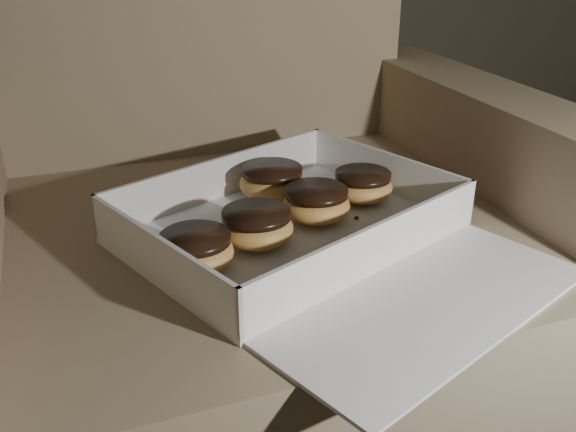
# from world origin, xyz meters

# --- Properties ---
(armchair) EXTENTS (0.94, 0.79, 0.98)m
(armchair) POSITION_xyz_m (-0.42, 0.83, 0.31)
(armchair) COLOR #827253
(armchair) RESTS_ON floor
(bakery_box) EXTENTS (0.56, 0.60, 0.07)m
(bakery_box) POSITION_xyz_m (-0.37, 0.66, 0.45)
(bakery_box) COLOR white
(bakery_box) RESTS_ON armchair
(donut_a) EXTENTS (0.09, 0.09, 0.04)m
(donut_a) POSITION_xyz_m (-0.26, 0.75, 0.47)
(donut_a) COLOR gold
(donut_a) RESTS_ON bakery_box
(donut_b) EXTENTS (0.10, 0.10, 0.05)m
(donut_b) POSITION_xyz_m (-0.45, 0.67, 0.47)
(donut_b) COLOR gold
(donut_b) RESTS_ON bakery_box
(donut_c) EXTENTS (0.09, 0.09, 0.05)m
(donut_c) POSITION_xyz_m (-0.35, 0.71, 0.47)
(donut_c) COLOR gold
(donut_c) RESTS_ON bakery_box
(donut_d) EXTENTS (0.10, 0.10, 0.05)m
(donut_d) POSITION_xyz_m (-0.38, 0.81, 0.47)
(donut_d) COLOR gold
(donut_d) RESTS_ON bakery_box
(donut_e) EXTENTS (0.09, 0.09, 0.05)m
(donut_e) POSITION_xyz_m (-0.54, 0.64, 0.47)
(donut_e) COLOR gold
(donut_e) RESTS_ON bakery_box
(crumb_a) EXTENTS (0.01, 0.01, 0.00)m
(crumb_a) POSITION_xyz_m (-0.29, 0.70, 0.45)
(crumb_a) COLOR black
(crumb_a) RESTS_ON bakery_box
(crumb_b) EXTENTS (0.01, 0.01, 0.00)m
(crumb_b) POSITION_xyz_m (-0.19, 0.69, 0.45)
(crumb_b) COLOR black
(crumb_b) RESTS_ON bakery_box
(crumb_c) EXTENTS (0.01, 0.01, 0.00)m
(crumb_c) POSITION_xyz_m (-0.30, 0.65, 0.45)
(crumb_c) COLOR black
(crumb_c) RESTS_ON bakery_box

